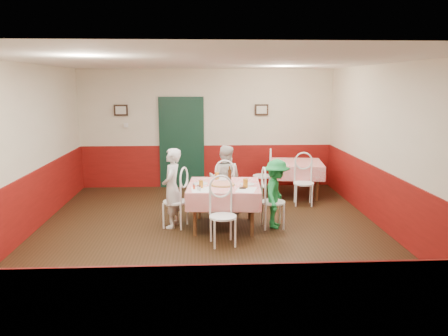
{
  "coord_description": "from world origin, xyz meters",
  "views": [
    {
      "loc": [
        -0.12,
        -6.89,
        2.48
      ],
      "look_at": [
        0.25,
        0.41,
        1.05
      ],
      "focal_mm": 35.0,
      "sensor_mm": 36.0,
      "label": 1
    }
  ],
  "objects_px": {
    "second_table": "(296,179)",
    "chair_left": "(175,202)",
    "chair_second_b": "(304,183)",
    "diner_far": "(225,179)",
    "chair_near": "(223,217)",
    "diner_left": "(172,188)",
    "chair_far": "(225,190)",
    "main_table": "(224,206)",
    "beer_bottle": "(230,174)",
    "chair_second_a": "(262,176)",
    "wallet": "(242,188)",
    "diner_right": "(276,194)",
    "chair_right": "(273,202)",
    "glass_c": "(217,176)",
    "glass_a": "(201,184)",
    "glass_b": "(245,183)",
    "pizza": "(223,184)"
  },
  "relations": [
    {
      "from": "second_table",
      "to": "chair_left",
      "type": "height_order",
      "value": "chair_left"
    },
    {
      "from": "chair_second_b",
      "to": "diner_far",
      "type": "distance_m",
      "value": 1.71
    },
    {
      "from": "chair_near",
      "to": "diner_left",
      "type": "height_order",
      "value": "diner_left"
    },
    {
      "from": "chair_far",
      "to": "chair_second_b",
      "type": "bearing_deg",
      "value": -160.35
    },
    {
      "from": "main_table",
      "to": "second_table",
      "type": "height_order",
      "value": "same"
    },
    {
      "from": "beer_bottle",
      "to": "chair_second_a",
      "type": "bearing_deg",
      "value": 63.89
    },
    {
      "from": "diner_far",
      "to": "wallet",
      "type": "bearing_deg",
      "value": 116.82
    },
    {
      "from": "diner_far",
      "to": "diner_right",
      "type": "relative_size",
      "value": 1.09
    },
    {
      "from": "chair_right",
      "to": "glass_c",
      "type": "xyz_separation_m",
      "value": [
        -0.95,
        0.46,
        0.38
      ]
    },
    {
      "from": "glass_a",
      "to": "glass_c",
      "type": "bearing_deg",
      "value": 65.12
    },
    {
      "from": "diner_left",
      "to": "diner_far",
      "type": "height_order",
      "value": "diner_left"
    },
    {
      "from": "chair_near",
      "to": "diner_right",
      "type": "relative_size",
      "value": 0.75
    },
    {
      "from": "chair_right",
      "to": "beer_bottle",
      "type": "distance_m",
      "value": 0.95
    },
    {
      "from": "chair_second_a",
      "to": "diner_right",
      "type": "height_order",
      "value": "diner_right"
    },
    {
      "from": "chair_left",
      "to": "glass_b",
      "type": "xyz_separation_m",
      "value": [
        1.19,
        -0.31,
        0.39
      ]
    },
    {
      "from": "glass_a",
      "to": "wallet",
      "type": "distance_m",
      "value": 0.69
    },
    {
      "from": "chair_far",
      "to": "diner_far",
      "type": "xyz_separation_m",
      "value": [
        0.0,
        0.05,
        0.21
      ]
    },
    {
      "from": "chair_far",
      "to": "diner_left",
      "type": "height_order",
      "value": "diner_left"
    },
    {
      "from": "second_table",
      "to": "diner_right",
      "type": "height_order",
      "value": "diner_right"
    },
    {
      "from": "main_table",
      "to": "glass_a",
      "type": "relative_size",
      "value": 9.41
    },
    {
      "from": "diner_left",
      "to": "diner_far",
      "type": "distance_m",
      "value": 1.27
    },
    {
      "from": "chair_left",
      "to": "chair_near",
      "type": "bearing_deg",
      "value": 58.71
    },
    {
      "from": "chair_left",
      "to": "chair_far",
      "type": "bearing_deg",
      "value": 148.71
    },
    {
      "from": "glass_b",
      "to": "wallet",
      "type": "xyz_separation_m",
      "value": [
        -0.05,
        -0.05,
        -0.06
      ]
    },
    {
      "from": "main_table",
      "to": "chair_second_a",
      "type": "height_order",
      "value": "chair_second_a"
    },
    {
      "from": "chair_second_a",
      "to": "glass_b",
      "type": "bearing_deg",
      "value": -7.36
    },
    {
      "from": "chair_second_b",
      "to": "diner_far",
      "type": "relative_size",
      "value": 0.69
    },
    {
      "from": "main_table",
      "to": "pizza",
      "type": "distance_m",
      "value": 0.4
    },
    {
      "from": "chair_far",
      "to": "pizza",
      "type": "relative_size",
      "value": 2.27
    },
    {
      "from": "diner_left",
      "to": "diner_right",
      "type": "distance_m",
      "value": 1.8
    },
    {
      "from": "glass_c",
      "to": "diner_right",
      "type": "height_order",
      "value": "diner_right"
    },
    {
      "from": "wallet",
      "to": "diner_far",
      "type": "height_order",
      "value": "diner_far"
    },
    {
      "from": "chair_right",
      "to": "chair_second_b",
      "type": "bearing_deg",
      "value": -33.99
    },
    {
      "from": "chair_right",
      "to": "chair_near",
      "type": "bearing_deg",
      "value": 128.62
    },
    {
      "from": "second_table",
      "to": "pizza",
      "type": "xyz_separation_m",
      "value": [
        -1.73,
        -2.13,
        0.4
      ]
    },
    {
      "from": "main_table",
      "to": "diner_left",
      "type": "relative_size",
      "value": 0.88
    },
    {
      "from": "second_table",
      "to": "wallet",
      "type": "relative_size",
      "value": 10.18
    },
    {
      "from": "chair_left",
      "to": "chair_second_b",
      "type": "height_order",
      "value": "same"
    },
    {
      "from": "glass_c",
      "to": "chair_far",
      "type": "bearing_deg",
      "value": 70.0
    },
    {
      "from": "main_table",
      "to": "chair_right",
      "type": "xyz_separation_m",
      "value": [
        0.85,
        -0.06,
        0.08
      ]
    },
    {
      "from": "chair_second_a",
      "to": "chair_far",
      "type": "bearing_deg",
      "value": -28.69
    },
    {
      "from": "chair_near",
      "to": "diner_far",
      "type": "xyz_separation_m",
      "value": [
        0.12,
        1.75,
        0.21
      ]
    },
    {
      "from": "pizza",
      "to": "beer_bottle",
      "type": "distance_m",
      "value": 0.46
    },
    {
      "from": "glass_a",
      "to": "glass_b",
      "type": "distance_m",
      "value": 0.74
    },
    {
      "from": "chair_second_b",
      "to": "glass_c",
      "type": "distance_m",
      "value": 2.07
    },
    {
      "from": "second_table",
      "to": "diner_right",
      "type": "distance_m",
      "value": 2.3
    },
    {
      "from": "pizza",
      "to": "chair_right",
      "type": "bearing_deg",
      "value": -0.62
    },
    {
      "from": "chair_right",
      "to": "diner_left",
      "type": "relative_size",
      "value": 0.65
    },
    {
      "from": "chair_far",
      "to": "diner_left",
      "type": "bearing_deg",
      "value": 42.59
    },
    {
      "from": "glass_c",
      "to": "diner_right",
      "type": "distance_m",
      "value": 1.13
    }
  ]
}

